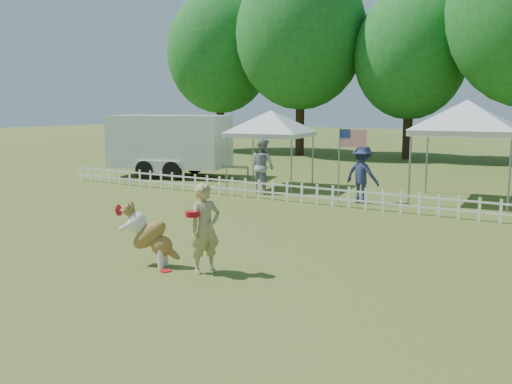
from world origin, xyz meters
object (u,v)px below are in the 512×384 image
at_px(canopy_tent_right, 465,153).
at_px(flag_pole, 339,165).
at_px(frisbee_on_turf, 166,271).
at_px(spectator_a, 263,166).
at_px(dog, 150,235).
at_px(cargo_trailer, 170,145).
at_px(spectator_b, 362,174).
at_px(handler, 205,228).
at_px(canopy_tent_left, 271,150).

distance_m(canopy_tent_right, flag_pole, 3.76).
relative_size(frisbee_on_turf, spectator_a, 0.11).
relative_size(dog, spectator_a, 0.63).
height_order(dog, spectator_a, spectator_a).
height_order(dog, cargo_trailer, cargo_trailer).
relative_size(dog, cargo_trailer, 0.20).
relative_size(frisbee_on_turf, spectator_b, 0.12).
xyz_separation_m(handler, dog, (-1.09, -0.20, -0.21)).
bearing_deg(cargo_trailer, frisbee_on_turf, -66.22).
bearing_deg(spectator_a, cargo_trailer, -0.23).
distance_m(handler, dog, 1.13).
height_order(frisbee_on_turf, canopy_tent_left, canopy_tent_left).
height_order(flag_pole, spectator_a, flag_pole).
relative_size(canopy_tent_left, flag_pole, 1.18).
bearing_deg(dog, frisbee_on_turf, -32.40).
bearing_deg(spectator_a, frisbee_on_turf, 129.11).
relative_size(canopy_tent_right, spectator_b, 1.74).
xyz_separation_m(canopy_tent_left, spectator_a, (0.51, -1.39, -0.42)).
height_order(handler, canopy_tent_left, canopy_tent_left).
relative_size(frisbee_on_turf, canopy_tent_left, 0.08).
bearing_deg(cargo_trailer, dog, -67.38).
xyz_separation_m(canopy_tent_left, flag_pole, (3.37, -1.73, -0.21)).
xyz_separation_m(cargo_trailer, spectator_a, (5.52, -1.84, -0.36)).
bearing_deg(canopy_tent_left, frisbee_on_turf, -78.72).
bearing_deg(flag_pole, canopy_tent_left, 140.32).
xyz_separation_m(canopy_tent_left, cargo_trailer, (-5.00, 0.45, -0.06)).
bearing_deg(handler, dog, 124.13).
bearing_deg(canopy_tent_right, dog, -112.80).
bearing_deg(canopy_tent_left, spectator_a, -79.20).
relative_size(canopy_tent_right, spectator_a, 1.65).
distance_m(handler, frisbee_on_turf, 1.05).
bearing_deg(spectator_b, spectator_a, 12.95).
bearing_deg(flag_pole, canopy_tent_right, 21.27).
xyz_separation_m(handler, flag_pole, (-1.02, 7.84, 0.33)).
bearing_deg(handler, spectator_b, 26.76).
height_order(dog, frisbee_on_turf, dog).
relative_size(canopy_tent_left, spectator_a, 1.47).
height_order(cargo_trailer, flag_pole, cargo_trailer).
bearing_deg(frisbee_on_turf, canopy_tent_right, 75.15).
xyz_separation_m(canopy_tent_right, flag_pole, (-3.11, -2.08, -0.37)).
relative_size(handler, spectator_b, 0.91).
xyz_separation_m(canopy_tent_right, spectator_a, (-5.96, -1.75, -0.58)).
height_order(spectator_a, spectator_b, spectator_a).
relative_size(handler, spectator_a, 0.87).
height_order(handler, cargo_trailer, cargo_trailer).
distance_m(canopy_tent_right, spectator_b, 3.12).
distance_m(canopy_tent_left, cargo_trailer, 5.02).
height_order(handler, canopy_tent_right, canopy_tent_right).
bearing_deg(frisbee_on_turf, spectator_b, 88.50).
relative_size(dog, canopy_tent_left, 0.43).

